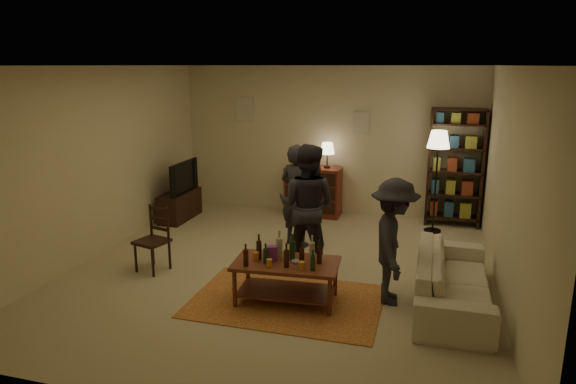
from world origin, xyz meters
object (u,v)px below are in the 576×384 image
at_px(dining_chair, 155,237).
at_px(dresser, 314,190).
at_px(tv_stand, 179,198).
at_px(sofa, 453,279).
at_px(person_left, 297,196).
at_px(person_by_sofa, 394,242).
at_px(floor_lamp, 438,147).
at_px(coffee_table, 286,267).
at_px(person_right, 307,206).
at_px(bookshelf, 455,167).

xyz_separation_m(dining_chair, dresser, (1.45, 3.13, 0.01)).
bearing_deg(dining_chair, tv_stand, 124.54).
height_order(tv_stand, sofa, tv_stand).
relative_size(person_left, person_by_sofa, 1.06).
xyz_separation_m(tv_stand, floor_lamp, (4.39, 0.51, 1.05)).
bearing_deg(sofa, dresser, 37.54).
height_order(coffee_table, sofa, coffee_table).
bearing_deg(dining_chair, floor_lamp, 51.96).
bearing_deg(sofa, dining_chair, 90.32).
distance_m(dresser, person_by_sofa, 3.67).
height_order(dresser, person_right, person_right).
relative_size(sofa, person_by_sofa, 1.41).
xyz_separation_m(bookshelf, person_left, (-2.31, -1.72, -0.25)).
relative_size(tv_stand, person_right, 0.62).
height_order(tv_stand, person_left, person_left).
distance_m(tv_stand, person_by_sofa, 4.60).
bearing_deg(person_by_sofa, sofa, -85.74).
bearing_deg(coffee_table, dining_chair, 167.07).
bearing_deg(dresser, person_right, -78.88).
height_order(tv_stand, person_by_sofa, person_by_sofa).
relative_size(coffee_table, person_left, 0.80).
distance_m(dresser, sofa, 3.93).
distance_m(bookshelf, person_by_sofa, 3.40).
bearing_deg(dining_chair, dresser, 79.87).
xyz_separation_m(dresser, person_by_sofa, (1.71, -3.24, 0.26)).
height_order(floor_lamp, person_right, person_right).
distance_m(person_left, person_by_sofa, 2.24).
distance_m(dining_chair, sofa, 3.85).
bearing_deg(person_left, tv_stand, 3.09).
height_order(tv_stand, floor_lamp, floor_lamp).
relative_size(tv_stand, dresser, 0.78).
bearing_deg(dining_chair, bookshelf, 54.18).
distance_m(coffee_table, bookshelf, 4.17).
bearing_deg(coffee_table, tv_stand, 136.02).
bearing_deg(person_right, dining_chair, 26.46).
relative_size(floor_lamp, person_left, 1.08).
xyz_separation_m(person_left, person_by_sofa, (1.58, -1.59, -0.04)).
relative_size(dining_chair, person_right, 0.52).
distance_m(sofa, person_left, 2.74).
height_order(bookshelf, person_right, bookshelf).
relative_size(dining_chair, person_by_sofa, 0.60).
bearing_deg(sofa, person_right, 70.06).
distance_m(tv_stand, person_right, 3.15).
bearing_deg(dresser, person_left, -85.62).
relative_size(tv_stand, bookshelf, 0.52).
xyz_separation_m(tv_stand, person_by_sofa, (3.96, -2.32, 0.35)).
height_order(dresser, bookshelf, bookshelf).
distance_m(dining_chair, person_right, 2.09).
bearing_deg(tv_stand, bookshelf, 11.80).
bearing_deg(coffee_table, bookshelf, 62.29).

